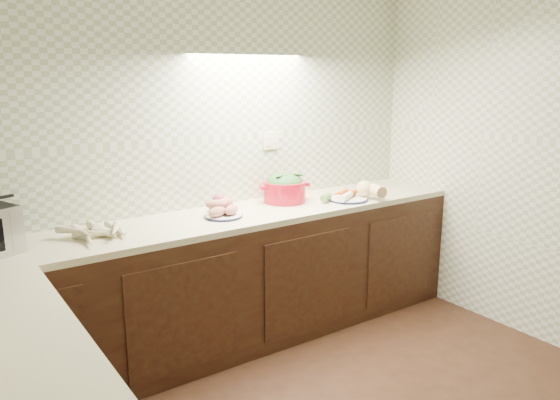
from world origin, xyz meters
TOP-DOWN VIEW (x-y plane):
  - room at (0.00, 0.00)m, footprint 3.60×3.60m
  - counter at (-0.68, 0.68)m, footprint 3.60×3.60m
  - parsnip_pile at (-0.84, 1.50)m, footprint 0.37×0.36m
  - sweet_potato_plate at (-0.03, 1.49)m, footprint 0.25×0.25m
  - onion_bowl at (0.03, 1.62)m, footprint 0.16×0.16m
  - dutch_oven at (0.54, 1.60)m, footprint 0.37×0.36m
  - veg_plate at (1.01, 1.37)m, footprint 0.48×0.33m

SIDE VIEW (x-z plane):
  - counter at x=-0.68m, z-range 0.00..0.90m
  - parsnip_pile at x=-0.84m, z-range 0.89..0.97m
  - sweet_potato_plate at x=-0.03m, z-range 0.89..1.00m
  - onion_bowl at x=0.03m, z-range 0.88..1.01m
  - veg_plate at x=1.01m, z-range 0.88..1.02m
  - dutch_oven at x=0.54m, z-range 0.90..1.11m
  - room at x=0.00m, z-range 0.33..2.93m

